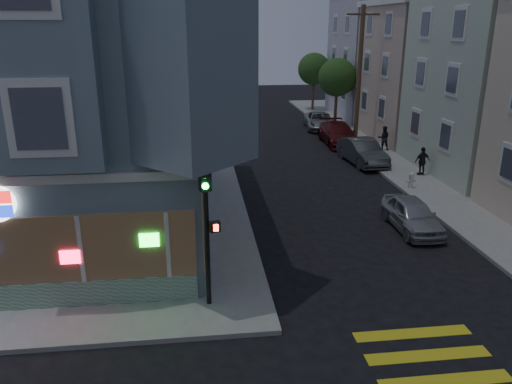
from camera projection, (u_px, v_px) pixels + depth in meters
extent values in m
cube|color=gray|center=(509.00, 141.00, 35.39)|extent=(24.00, 42.00, 0.15)
cube|color=slate|center=(12.00, 87.00, 19.00)|extent=(14.00, 14.00, 11.00)
cube|color=silver|center=(18.00, 130.00, 19.52)|extent=(14.30, 14.30, 0.25)
cube|color=tan|center=(457.00, 73.00, 35.41)|extent=(12.00, 8.60, 9.00)
cube|color=#B1AABB|center=(407.00, 55.00, 43.64)|extent=(12.00, 8.60, 10.50)
cylinder|color=#4C3826|center=(359.00, 76.00, 33.61)|extent=(0.30, 0.30, 9.00)
cube|color=#4C3826|center=(363.00, 14.00, 32.37)|extent=(2.20, 0.12, 0.12)
cylinder|color=#4C3826|center=(336.00, 105.00, 40.20)|extent=(0.24, 0.24, 3.20)
sphere|color=#1E4117|center=(337.00, 77.00, 39.50)|extent=(3.00, 3.00, 3.00)
cylinder|color=#4C3826|center=(313.00, 93.00, 47.73)|extent=(0.24, 0.24, 3.20)
sphere|color=#1E4117|center=(314.00, 69.00, 47.03)|extent=(3.00, 3.00, 3.00)
imported|color=black|center=(384.00, 138.00, 32.32)|extent=(0.86, 0.73, 1.57)
imported|color=black|center=(422.00, 161.00, 26.89)|extent=(0.95, 0.53, 1.53)
imported|color=#A3A6AB|center=(412.00, 215.00, 20.06)|extent=(1.55, 3.80, 1.29)
imported|color=#3A3D40|center=(362.00, 152.00, 29.60)|extent=(1.99, 4.65, 1.49)
imported|color=#561316|center=(338.00, 134.00, 34.50)|extent=(2.13, 5.11, 1.48)
imported|color=#92999C|center=(319.00, 121.00, 39.64)|extent=(2.65, 4.89, 1.30)
cylinder|color=black|center=(207.00, 232.00, 13.91)|extent=(0.14, 0.14, 4.51)
cube|color=black|center=(205.00, 174.00, 13.16)|extent=(0.35, 0.33, 0.95)
sphere|color=black|center=(205.00, 164.00, 12.93)|extent=(0.18, 0.18, 0.18)
sphere|color=black|center=(205.00, 175.00, 13.03)|extent=(0.18, 0.18, 0.18)
sphere|color=#19F23F|center=(205.00, 186.00, 13.12)|extent=(0.18, 0.18, 0.18)
cube|color=black|center=(215.00, 226.00, 13.71)|extent=(0.33, 0.26, 0.29)
cube|color=#FF2614|center=(215.00, 228.00, 13.62)|extent=(0.20, 0.02, 0.20)
cylinder|color=silver|center=(411.00, 182.00, 24.90)|extent=(0.24, 0.24, 0.61)
sphere|color=silver|center=(412.00, 175.00, 24.78)|extent=(0.26, 0.26, 0.26)
cylinder|color=silver|center=(411.00, 181.00, 24.88)|extent=(0.46, 0.12, 0.12)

